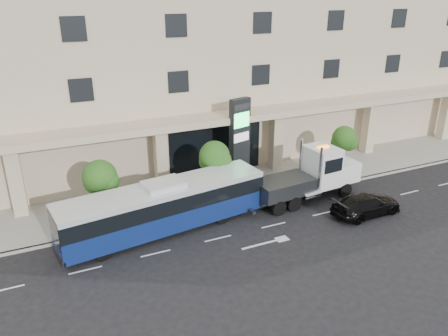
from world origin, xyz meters
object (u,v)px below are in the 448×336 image
at_px(tow_truck, 312,176).
at_px(black_sedan, 366,204).
at_px(signage_pylon, 240,141).
at_px(city_bus, 164,206).

distance_m(tow_truck, black_sedan, 4.31).
xyz_separation_m(tow_truck, signage_pylon, (-3.60, 4.60, 1.78)).
bearing_deg(tow_truck, signage_pylon, 123.85).
relative_size(tow_truck, black_sedan, 1.84).
bearing_deg(city_bus, tow_truck, -7.56).
relative_size(city_bus, black_sedan, 2.63).
height_order(city_bus, tow_truck, tow_truck).
distance_m(black_sedan, signage_pylon, 10.38).
bearing_deg(black_sedan, tow_truck, 26.43).
height_order(tow_truck, signage_pylon, signage_pylon).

